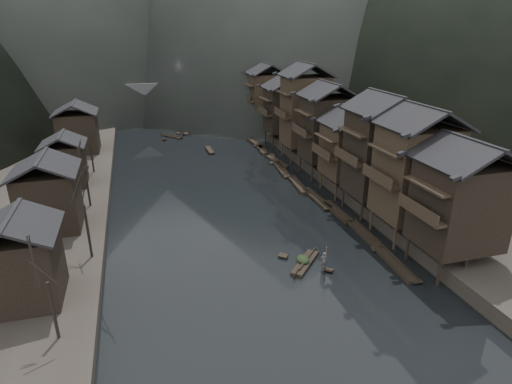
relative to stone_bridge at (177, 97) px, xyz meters
name	(u,v)px	position (x,y,z in m)	size (l,w,h in m)	color
water	(255,252)	(0.00, -72.00, -5.11)	(300.00, 300.00, 0.00)	black
right_bank	(364,134)	(35.00, -32.00, -4.21)	(40.00, 200.00, 1.80)	#2D2823
stilt_houses	(332,120)	(17.28, -52.51, 3.82)	(9.00, 67.60, 16.48)	black
left_houses	(60,161)	(-20.50, -51.88, 0.55)	(8.10, 53.20, 8.73)	black
bare_trees	(79,184)	(-17.00, -64.26, 1.43)	(3.91, 42.10, 7.82)	black
moored_sampans	(292,175)	(11.95, -50.83, -4.91)	(3.02, 61.52, 0.47)	black
midriver_boats	(186,138)	(-0.91, -23.00, -4.91)	(8.58, 21.28, 0.45)	black
stone_bridge	(177,97)	(0.00, 0.00, 0.00)	(40.00, 6.00, 9.00)	#4C4C4F
hero_sampan	(305,263)	(4.08, -75.67, -4.91)	(4.41, 4.79, 0.44)	black
cargo_heap	(303,256)	(3.91, -75.48, -4.30)	(1.23, 1.61, 0.74)	black
boatman	(324,258)	(5.37, -77.13, -3.80)	(0.63, 0.42, 1.74)	#4C4C4F
bamboo_pole	(328,233)	(5.57, -77.13, -1.18)	(0.06, 0.06, 3.97)	#8C7A51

